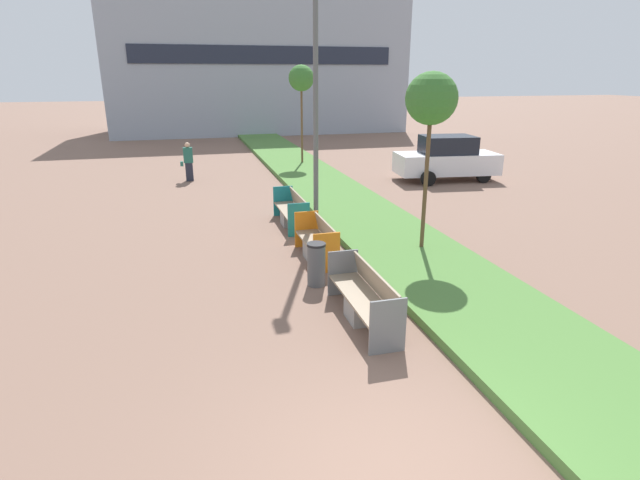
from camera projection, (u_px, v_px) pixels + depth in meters
name	position (u px, v px, depth m)	size (l,w,h in m)	color
planter_grass_strip	(344.00, 202.00, 17.26)	(2.80, 120.00, 0.18)	#4C7A38
building_backdrop	(257.00, 64.00, 38.74)	(21.65, 9.05, 10.11)	#939EAD
bench_grey_frame	(365.00, 301.00, 9.02)	(0.65, 2.40, 0.94)	gray
bench_orange_frame	(317.00, 244.00, 12.07)	(0.65, 1.94, 0.94)	gray
bench_teal_frame	(292.00, 213.00, 14.79)	(0.65, 2.28, 0.94)	gray
litter_bin	(316.00, 264.00, 10.51)	(0.40, 0.40, 0.93)	#4C4F51
street_lamp_post	(316.00, 81.00, 13.29)	(0.24, 0.44, 7.45)	#56595B
sapling_tree_near	(431.00, 100.00, 11.37)	(1.20, 1.20, 4.35)	brown
sapling_tree_far	(301.00, 79.00, 23.24)	(1.20, 1.20, 4.71)	brown
pedestrian_walking	(188.00, 162.00, 20.81)	(0.53, 0.24, 1.61)	#232633
parked_car_distant	(447.00, 159.00, 20.94)	(4.38, 2.24, 1.86)	silver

